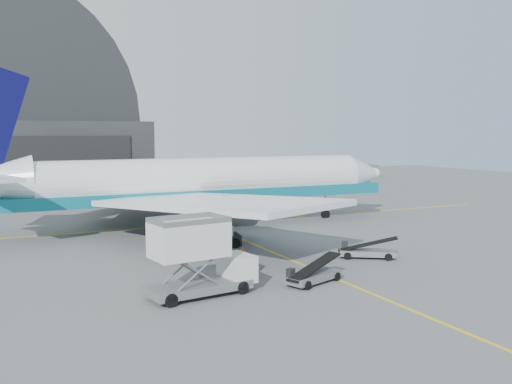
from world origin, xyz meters
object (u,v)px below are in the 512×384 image
airliner (191,183)px  belt_loader_a (313,275)px  belt_loader_b (367,251)px  pushback_tug (217,238)px  catering_truck (198,259)px

airliner → belt_loader_a: (0.09, -25.09, -4.32)m
belt_loader_b → pushback_tug: bearing=165.9°
airliner → belt_loader_b: 22.22m
airliner → belt_loader_b: bearing=-68.2°
pushback_tug → belt_loader_b: 13.49m
airliner → catering_truck: (-8.06, -24.61, -2.47)m
belt_loader_a → catering_truck: bearing=156.1°
pushback_tug → belt_loader_b: bearing=-37.4°
belt_loader_b → airliner: bearing=144.4°
airliner → catering_truck: bearing=-108.1°
belt_loader_b → catering_truck: bearing=-132.2°
airliner → pushback_tug: (-1.15, -10.42, -4.14)m
catering_truck → pushback_tug: catering_truck is taller
pushback_tug → airliner: bearing=92.9°
belt_loader_a → belt_loader_b: bearing=10.8°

